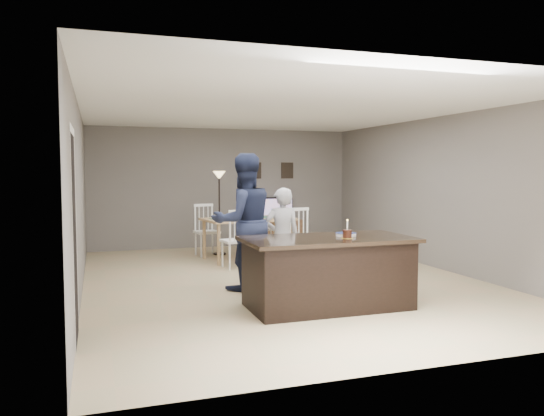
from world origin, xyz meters
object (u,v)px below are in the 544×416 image
object	(u,v)px
dining_table	(249,225)
man	(244,222)
kitchen_island	(328,272)
tv_console	(276,232)
floor_lamp	(219,190)
television	(275,208)
woman	(282,237)
plate_stack	(346,234)
birthday_cake	(347,234)

from	to	relation	value
dining_table	man	bearing A→B (deg)	-115.60
kitchen_island	tv_console	distance (m)	5.70
man	floor_lamp	size ratio (longest dim) A/B	1.15
man	dining_table	xyz separation A→B (m)	(0.80, 2.55, -0.32)
dining_table	floor_lamp	bearing A→B (deg)	110.25
man	kitchen_island	bearing A→B (deg)	111.17
television	woman	world-z (taller)	woman
dining_table	floor_lamp	distance (m)	1.10
tv_console	woman	distance (m)	4.45
tv_console	man	xyz separation A→B (m)	(-1.94, -4.23, 0.70)
tv_console	plate_stack	xyz separation A→B (m)	(-0.92, -5.52, 0.62)
birthday_cake	plate_stack	world-z (taller)	birthday_cake
tv_console	woman	xyz separation A→B (m)	(-1.34, -4.22, 0.45)
tv_console	television	world-z (taller)	television
dining_table	woman	bearing A→B (deg)	-102.74
television	plate_stack	distance (m)	5.67
tv_console	dining_table	size ratio (longest dim) A/B	0.55
woman	man	bearing A→B (deg)	7.56
kitchen_island	dining_table	xyz separation A→B (m)	(0.06, 3.89, 0.22)
woman	dining_table	bearing A→B (deg)	-87.61
man	plate_stack	bearing A→B (deg)	120.48
man	floor_lamp	bearing A→B (deg)	-104.26
woman	dining_table	size ratio (longest dim) A/B	0.69
dining_table	floor_lamp	xyz separation A→B (m)	(-0.41, 0.76, 0.67)
television	dining_table	world-z (taller)	television
birthday_cake	woman	bearing A→B (deg)	102.29
floor_lamp	woman	bearing A→B (deg)	-86.29
dining_table	kitchen_island	bearing A→B (deg)	-99.11
woman	man	distance (m)	0.65
woman	dining_table	distance (m)	2.55
tv_console	birthday_cake	world-z (taller)	birthday_cake
woman	man	world-z (taller)	man
plate_stack	dining_table	xyz separation A→B (m)	(-0.22, 3.84, -0.25)
television	floor_lamp	bearing A→B (deg)	32.37
kitchen_island	television	size ratio (longest dim) A/B	2.35
kitchen_island	dining_table	world-z (taller)	dining_table
floor_lamp	dining_table	bearing A→B (deg)	-61.48
floor_lamp	tv_console	bearing A→B (deg)	30.49
woman	kitchen_island	bearing A→B (deg)	102.85
dining_table	floor_lamp	world-z (taller)	floor_lamp
tv_console	dining_table	world-z (taller)	dining_table
kitchen_island	birthday_cake	world-z (taller)	birthday_cake
plate_stack	dining_table	distance (m)	3.86
woman	man	size ratio (longest dim) A/B	0.75
tv_console	man	world-z (taller)	man
television	woman	xyz separation A→B (m)	(-1.34, -4.29, -0.12)
kitchen_island	birthday_cake	distance (m)	0.56
television	man	bearing A→B (deg)	65.71
woman	birthday_cake	bearing A→B (deg)	109.15
plate_stack	birthday_cake	bearing A→B (deg)	-112.52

